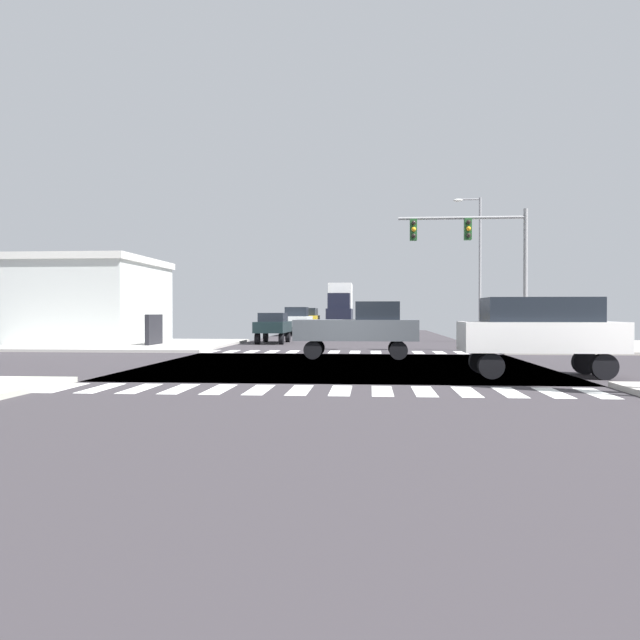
{
  "coord_description": "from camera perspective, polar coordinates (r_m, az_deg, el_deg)",
  "views": [
    {
      "loc": [
        0.94,
        -22.15,
        1.89
      ],
      "look_at": [
        -1.39,
        6.79,
        1.54
      ],
      "focal_mm": 34.52,
      "sensor_mm": 36.0,
      "label": 1
    }
  ],
  "objects": [
    {
      "name": "ground",
      "position": [
        22.25,
        2.17,
        -4.26
      ],
      "size": [
        90.0,
        90.0,
        0.05
      ],
      "color": "#322E33"
    },
    {
      "name": "sidewalk_corner_nw",
      "position": [
        36.93,
        -17.59,
        -2.17
      ],
      "size": [
        12.0,
        12.0,
        0.14
      ],
      "color": "#ACA8A3",
      "rests_on": "ground"
    },
    {
      "name": "bank_building",
      "position": [
        41.81,
        -25.01,
        1.6
      ],
      "size": [
        16.43,
        9.07,
        5.2
      ],
      "color": "silver",
      "rests_on": "ground"
    },
    {
      "name": "crosswalk_near",
      "position": [
        15.02,
        0.02,
        -6.53
      ],
      "size": [
        13.5,
        2.0,
        0.01
      ],
      "color": "white",
      "rests_on": "ground"
    },
    {
      "name": "crosswalk_far",
      "position": [
        29.54,
        2.29,
        -2.98
      ],
      "size": [
        13.5,
        2.0,
        0.01
      ],
      "color": "white",
      "rests_on": "ground"
    },
    {
      "name": "street_lamp",
      "position": [
        40.63,
        14.31,
        5.65
      ],
      "size": [
        1.78,
        0.32,
        9.22
      ],
      "color": "gray",
      "rests_on": "ground"
    },
    {
      "name": "sedan_queued_2",
      "position": [
        38.09,
        -4.36,
        -0.48
      ],
      "size": [
        1.8,
        4.3,
        1.88
      ],
      "rotation": [
        0.0,
        0.0,
        3.14
      ],
      "color": "black",
      "rests_on": "ground"
    },
    {
      "name": "pickup_trailing_2",
      "position": [
        51.01,
        -2.08,
        0.01
      ],
      "size": [
        2.0,
        5.1,
        2.35
      ],
      "rotation": [
        0.0,
        0.0,
        3.14
      ],
      "color": "black",
      "rests_on": "ground"
    },
    {
      "name": "traffic_signal_mast",
      "position": [
        30.3,
        14.3,
        6.56
      ],
      "size": [
        6.07,
        0.55,
        6.8
      ],
      "color": "gray",
      "rests_on": "ground"
    },
    {
      "name": "pickup_leading_1",
      "position": [
        25.66,
        3.74,
        -0.66
      ],
      "size": [
        5.1,
        2.0,
        2.35
      ],
      "rotation": [
        0.0,
        0.0,
        4.71
      ],
      "color": "black",
      "rests_on": "ground"
    },
    {
      "name": "suv_middle_2",
      "position": [
        19.32,
        19.7,
        -0.83
      ],
      "size": [
        4.6,
        1.96,
        2.34
      ],
      "rotation": [
        0.0,
        0.0,
        1.57
      ],
      "color": "black",
      "rests_on": "ground"
    },
    {
      "name": "sidewalk_corner_ne",
      "position": [
        36.26,
        24.05,
        -2.25
      ],
      "size": [
        12.0,
        12.0,
        0.14
      ],
      "color": "#B2ADA3",
      "rests_on": "ground"
    },
    {
      "name": "suv_crossing_1",
      "position": [
        59.33,
        -1.13,
        0.2
      ],
      "size": [
        1.96,
        4.6,
        2.34
      ],
      "rotation": [
        0.0,
        0.0,
        3.14
      ],
      "color": "black",
      "rests_on": "ground"
    },
    {
      "name": "box_truck_farside_1",
      "position": [
        61.82,
        1.89,
        1.31
      ],
      "size": [
        2.4,
        7.2,
        4.85
      ],
      "rotation": [
        0.0,
        0.0,
        3.14
      ],
      "color": "black",
      "rests_on": "ground"
    }
  ]
}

